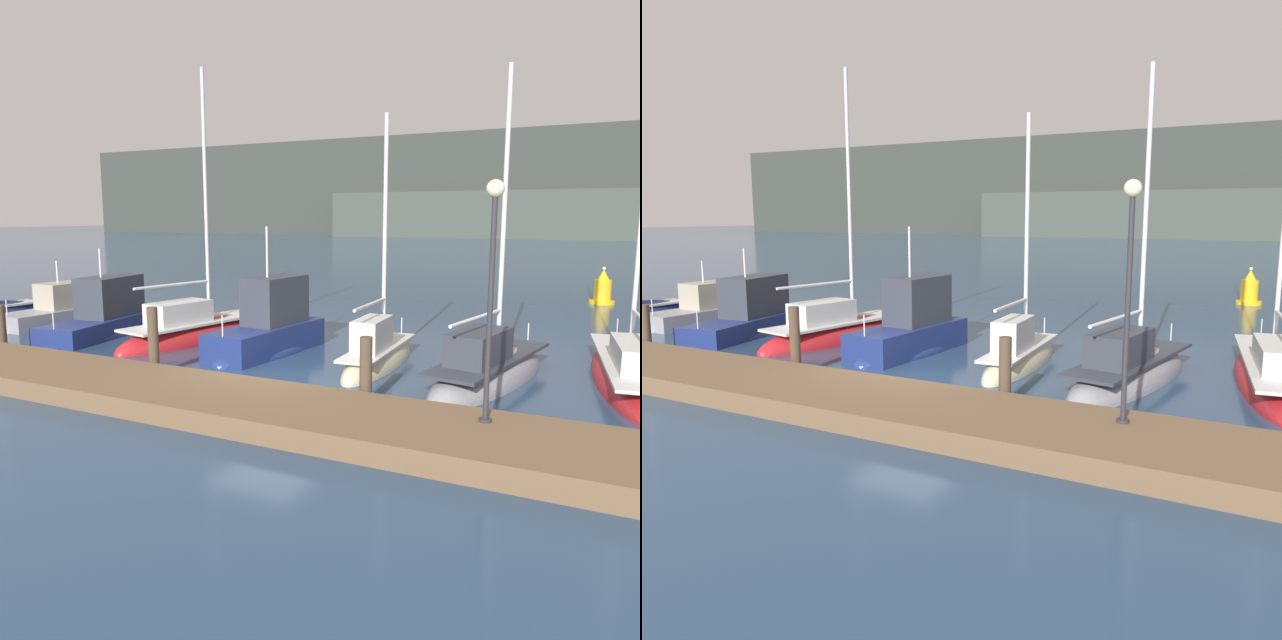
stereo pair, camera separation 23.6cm
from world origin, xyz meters
The scene contains 15 objects.
ground_plane centered at (0.00, 0.00, 0.00)m, with size 400.00×400.00×0.00m, color navy.
dock centered at (0.00, -2.42, 0.23)m, with size 37.23×2.80×0.45m, color brown.
mooring_pile_1 centered at (-9.13, -0.77, 0.76)m, with size 0.28×0.28×1.53m, color #4C3D2D.
mooring_pile_2 centered at (-3.04, -0.77, 0.94)m, with size 0.28×0.28×1.87m, color #4C3D2D.
mooring_pile_3 centered at (3.04, -0.77, 0.81)m, with size 0.28×0.28×1.62m, color #4C3D2D.
motorboat_berth_2 centered at (-12.11, 3.94, 0.24)m, with size 2.05×5.20×3.10m.
motorboat_berth_3 centered at (-8.74, 3.00, 0.41)m, with size 2.73×5.94×3.56m.
sailboat_berth_4 centered at (-5.14, 3.70, 0.14)m, with size 2.92×6.90×9.81m.
motorboat_berth_5 centered at (-1.90, 3.14, 0.46)m, with size 2.10×5.02×4.47m.
sailboat_berth_6 centered at (1.79, 3.13, 0.17)m, with size 1.58×5.33×7.67m.
sailboat_berth_7 centered at (5.01, 2.75, 0.14)m, with size 2.70×6.68×8.70m.
sailboat_berth_8 centered at (8.33, 4.36, 0.15)m, with size 2.94×8.22×12.44m.
channel_buoy centered at (6.83, 19.83, 0.65)m, with size 1.19×1.19×1.80m.
dock_lamppost centered at (5.91, -1.84, 3.37)m, with size 0.32×0.32×4.42m.
hillside_backdrop centered at (3.26, 117.68, 9.44)m, with size 240.00×23.00×20.50m.
Camera 2 is at (8.42, -13.06, 4.24)m, focal length 35.00 mm.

